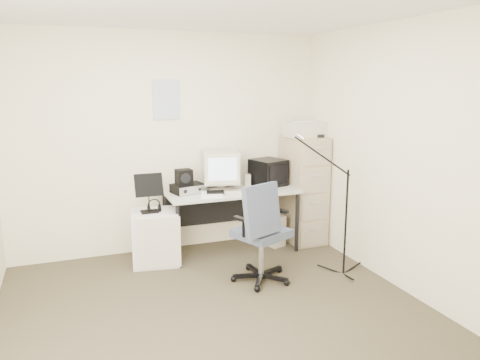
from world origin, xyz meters
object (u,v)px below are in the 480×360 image
object	(u,v)px
desk	(231,220)
side_cart	(155,237)
filing_cabinet	(303,189)
office_chair	(262,231)

from	to	relation	value
desk	side_cart	size ratio (longest dim) A/B	2.51
filing_cabinet	office_chair	xyz separation A→B (m)	(-0.96, -0.94, -0.14)
filing_cabinet	side_cart	bearing A→B (deg)	-176.01
filing_cabinet	office_chair	distance (m)	1.35
side_cart	desk	bearing A→B (deg)	14.97
desk	office_chair	bearing A→B (deg)	-90.56
side_cart	filing_cabinet	bearing A→B (deg)	12.71
filing_cabinet	office_chair	bearing A→B (deg)	-135.63
desk	office_chair	world-z (taller)	office_chair
desk	side_cart	world-z (taller)	desk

